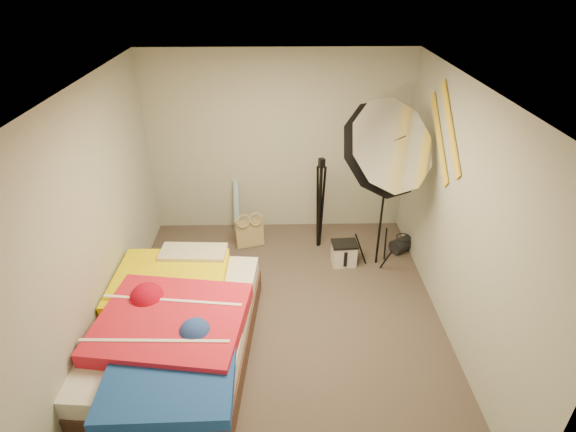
{
  "coord_description": "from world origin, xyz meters",
  "views": [
    {
      "loc": [
        0.01,
        -3.7,
        3.43
      ],
      "look_at": [
        0.1,
        0.6,
        0.95
      ],
      "focal_mm": 28.0,
      "sensor_mm": 36.0,
      "label": 1
    }
  ],
  "objects_px": {
    "duffel_bag": "(402,244)",
    "wrapping_roll": "(236,206)",
    "camera_case": "(344,254)",
    "bed": "(174,328)",
    "photo_umbrella": "(384,150)",
    "tote_bag": "(249,233)",
    "camera_tripod": "(320,198)"
  },
  "relations": [
    {
      "from": "duffel_bag",
      "to": "wrapping_roll",
      "type": "bearing_deg",
      "value": 132.96
    },
    {
      "from": "camera_case",
      "to": "bed",
      "type": "height_order",
      "value": "bed"
    },
    {
      "from": "photo_umbrella",
      "to": "camera_case",
      "type": "bearing_deg",
      "value": 150.65
    },
    {
      "from": "bed",
      "to": "tote_bag",
      "type": "bearing_deg",
      "value": 71.97
    },
    {
      "from": "photo_umbrella",
      "to": "duffel_bag",
      "type": "bearing_deg",
      "value": 42.89
    },
    {
      "from": "tote_bag",
      "to": "camera_tripod",
      "type": "bearing_deg",
      "value": -18.54
    },
    {
      "from": "camera_case",
      "to": "photo_umbrella",
      "type": "xyz_separation_m",
      "value": [
        0.32,
        -0.18,
        1.49
      ]
    },
    {
      "from": "camera_case",
      "to": "camera_tripod",
      "type": "distance_m",
      "value": 0.79
    },
    {
      "from": "camera_case",
      "to": "duffel_bag",
      "type": "bearing_deg",
      "value": 15.83
    },
    {
      "from": "wrapping_roll",
      "to": "camera_tripod",
      "type": "height_order",
      "value": "camera_tripod"
    },
    {
      "from": "tote_bag",
      "to": "duffel_bag",
      "type": "height_order",
      "value": "tote_bag"
    },
    {
      "from": "duffel_bag",
      "to": "camera_tripod",
      "type": "bearing_deg",
      "value": 140.4
    },
    {
      "from": "bed",
      "to": "photo_umbrella",
      "type": "distance_m",
      "value": 2.84
    },
    {
      "from": "bed",
      "to": "photo_umbrella",
      "type": "relative_size",
      "value": 1.01
    },
    {
      "from": "camera_case",
      "to": "camera_tripod",
      "type": "relative_size",
      "value": 0.23
    },
    {
      "from": "duffel_bag",
      "to": "camera_tripod",
      "type": "relative_size",
      "value": 0.25
    },
    {
      "from": "wrapping_roll",
      "to": "camera_case",
      "type": "bearing_deg",
      "value": -32.4
    },
    {
      "from": "bed",
      "to": "camera_tripod",
      "type": "distance_m",
      "value": 2.48
    },
    {
      "from": "tote_bag",
      "to": "duffel_bag",
      "type": "xyz_separation_m",
      "value": [
        2.06,
        -0.18,
        -0.09
      ]
    },
    {
      "from": "photo_umbrella",
      "to": "bed",
      "type": "bearing_deg",
      "value": -149.96
    },
    {
      "from": "wrapping_roll",
      "to": "duffel_bag",
      "type": "relative_size",
      "value": 2.32
    },
    {
      "from": "tote_bag",
      "to": "wrapping_roll",
      "type": "height_order",
      "value": "wrapping_roll"
    },
    {
      "from": "duffel_bag",
      "to": "bed",
      "type": "xyz_separation_m",
      "value": [
        -2.68,
        -1.73,
        0.21
      ]
    },
    {
      "from": "wrapping_roll",
      "to": "bed",
      "type": "relative_size",
      "value": 0.32
    },
    {
      "from": "bed",
      "to": "camera_tripod",
      "type": "height_order",
      "value": "camera_tripod"
    },
    {
      "from": "tote_bag",
      "to": "bed",
      "type": "xyz_separation_m",
      "value": [
        -0.62,
        -1.91,
        0.12
      ]
    },
    {
      "from": "wrapping_roll",
      "to": "bed",
      "type": "xyz_separation_m",
      "value": [
        -0.42,
        -2.34,
        -0.06
      ]
    },
    {
      "from": "tote_bag",
      "to": "camera_tripod",
      "type": "xyz_separation_m",
      "value": [
        0.94,
        -0.03,
        0.55
      ]
    },
    {
      "from": "camera_tripod",
      "to": "bed",
      "type": "bearing_deg",
      "value": -129.78
    },
    {
      "from": "tote_bag",
      "to": "bed",
      "type": "relative_size",
      "value": 0.16
    },
    {
      "from": "wrapping_roll",
      "to": "photo_umbrella",
      "type": "bearing_deg",
      "value": -31.86
    },
    {
      "from": "bed",
      "to": "camera_tripod",
      "type": "relative_size",
      "value": 1.81
    }
  ]
}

